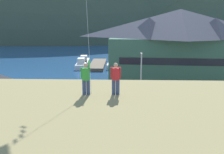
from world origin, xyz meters
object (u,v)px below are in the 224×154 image
moored_boat_wharfside (84,61)px  person_companion (116,78)px  parked_car_front_row_silver (164,128)px  wharf_dock (98,65)px  parked_car_front_row_red (140,101)px  moored_boat_outer_mooring (114,64)px  storage_shed_waterside (128,67)px  parked_car_back_row_right (71,102)px  moored_boat_inner_slip (82,64)px  person_kite_flyer (86,78)px  parked_car_front_row_end (193,108)px  parking_light_pole (141,74)px  harbor_lodge (179,43)px  parked_car_lone_by_shed (108,127)px

moored_boat_wharfside → person_companion: 46.10m
moored_boat_wharfside → parked_car_front_row_silver: moored_boat_wharfside is taller
wharf_dock → parked_car_front_row_red: parked_car_front_row_red is taller
parked_car_front_row_silver → moored_boat_outer_mooring: bearing=99.1°
moored_boat_outer_mooring → storage_shed_waterside: bearing=-75.6°
parked_car_back_row_right → moored_boat_inner_slip: bearing=96.1°
wharf_dock → moored_boat_outer_mooring: (3.57, -0.95, 0.37)m
parked_car_back_row_right → parked_car_front_row_red: 8.11m
wharf_dock → moored_boat_inner_slip: bearing=-149.7°
wharf_dock → moored_boat_inner_slip: size_ratio=1.91×
wharf_dock → person_kite_flyer: (3.31, -43.01, 7.19)m
wharf_dock → parked_car_front_row_red: 28.49m
wharf_dock → person_kite_flyer: 43.73m
parked_car_front_row_red → parked_car_front_row_end: (5.52, -2.28, 0.00)m
parked_car_front_row_red → parking_light_pole: 3.96m
parked_car_front_row_red → person_companion: size_ratio=2.48×
wharf_dock → parking_light_pole: parking_light_pole is taller
harbor_lodge → parked_car_front_row_red: 17.56m
parked_car_front_row_end → storage_shed_waterside: bearing=110.5°
parked_car_back_row_right → storage_shed_waterside: bearing=66.5°
moored_boat_outer_mooring → person_kite_flyer: person_kite_flyer is taller
parked_car_lone_by_shed → parking_light_pole: 11.29m
storage_shed_waterside → parked_car_front_row_end: (6.61, -17.73, -1.07)m
wharf_dock → moored_boat_wharfside: size_ratio=1.92×
moored_boat_wharfside → parked_car_front_row_silver: bearing=-71.4°
wharf_dock → moored_boat_wharfside: 3.88m
moored_boat_outer_mooring → parked_car_front_row_end: moored_boat_outer_mooring is taller
moored_boat_wharfside → parking_light_pole: bearing=-67.3°
harbor_lodge → wharf_dock: bearing=140.1°
moored_boat_outer_mooring → parked_car_front_row_silver: bearing=-80.9°
parked_car_back_row_right → parked_car_lone_by_shed: (4.68, -6.80, 0.00)m
parked_car_back_row_right → moored_boat_outer_mooring: bearing=81.3°
moored_boat_inner_slip → parked_car_front_row_silver: 35.30m
parked_car_front_row_end → parked_car_front_row_red: bearing=157.6°
moored_boat_outer_mooring → parked_car_lone_by_shed: (0.53, -33.95, 0.34)m
moored_boat_outer_mooring → person_companion: (1.33, -41.96, 6.80)m
parked_car_front_row_red → parking_light_pole: parking_light_pole is taller
storage_shed_waterside → wharf_dock: 13.75m
parked_car_front_row_red → parked_car_front_row_silver: bearing=-78.4°
parked_car_back_row_right → person_kite_flyer: bearing=-75.4°
harbor_lodge → moored_boat_outer_mooring: harbor_lodge is taller
wharf_dock → person_companion: (4.91, -42.91, 7.17)m
wharf_dock → parked_car_back_row_right: size_ratio=2.94×
harbor_lodge → parked_car_front_row_silver: 23.87m
wharf_dock → moored_boat_outer_mooring: size_ratio=1.62×
storage_shed_waterside → person_companion: size_ratio=2.71×
moored_boat_wharfside → person_kite_flyer: (6.66, -44.94, 6.82)m
parked_car_front_row_silver → parking_light_pole: parking_light_pole is taller
parked_car_lone_by_shed → wharf_dock: bearing=96.7°
harbor_lodge → parked_car_front_row_red: harbor_lodge is taller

